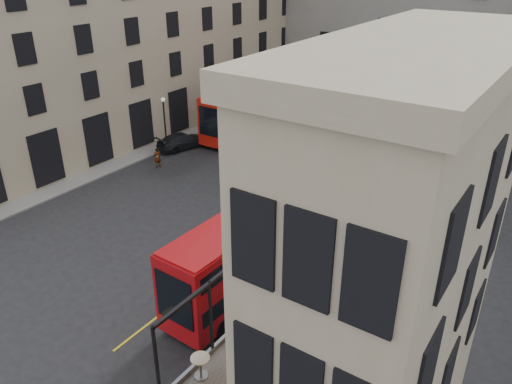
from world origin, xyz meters
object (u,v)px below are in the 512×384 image
Objects in this scene: bus_near at (252,245)px; pedestrian_d at (445,144)px; cyclist at (297,187)px; cafe_table_mid at (251,319)px; street_lamp_b at (355,107)px; cafe_chair_b at (299,357)px; pedestrian_c at (412,122)px; cafe_chair_d at (344,296)px; traffic_light_near at (284,202)px; pedestrian_a at (255,111)px; pedestrian_e at (157,158)px; bus_far at (248,107)px; cafe_table_far at (319,268)px; car_a at (317,162)px; bicycle at (287,174)px; pedestrian_b at (372,110)px; car_b at (396,150)px; car_c at (183,141)px; cafe_chair_c at (323,311)px; cafe_table_near at (200,364)px; street_lamp_a at (165,130)px; traffic_light_far at (249,107)px.

pedestrian_d is (3.12, 26.46, -1.76)m from bus_near.
cyclist is 2.27× the size of cafe_table_mid.
cafe_chair_b reaches higher than street_lamp_b.
cyclist is 20.04m from pedestrian_c.
bus_near is 8.35m from cafe_chair_d.
traffic_light_near is 2.24× the size of pedestrian_a.
traffic_light_near is at bearing 92.50° from pedestrian_e.
bus_far reaches higher than pedestrian_a.
cafe_table_far is at bearing -51.23° from traffic_light_near.
cafe_chair_b reaches higher than cyclist.
traffic_light_near is at bearing -89.81° from car_a.
bicycle is 0.91× the size of pedestrian_c.
bus_near reaches higher than pedestrian_b.
car_a is at bearing -117.36° from car_b.
car_c is 21.88m from pedestrian_b.
cafe_chair_c is at bearing -67.96° from street_lamp_b.
bus_near is 30.88m from pedestrian_c.
street_lamp_b is at bearing 111.17° from cafe_chair_b.
cafe_chair_b is (22.05, -28.24, 2.11)m from bus_far.
cafe_chair_c is at bearing 68.20° from cafe_table_near.
bicycle is 1.86× the size of cafe_chair_d.
street_lamp_a is 6.69× the size of cafe_chair_b.
street_lamp_b reaches higher than car_c.
pedestrian_d is at bearing 92.77° from cafe_table_near.
pedestrian_e is (-10.35, -4.32, 0.46)m from bicycle.
pedestrian_a is at bearing -166.93° from street_lamp_b.
cafe_chair_d is at bearing -48.17° from bus_far.
pedestrian_d is 34.54m from cafe_chair_b.
cyclist is 19.40m from cafe_chair_c.
car_b is at bearing -31.00° from cyclist.
cyclist is at bearing -3.31° from street_lamp_a.
cafe_table_mid is (21.16, -16.35, 4.23)m from pedestrian_e.
cafe_table_far is at bearing -31.41° from pedestrian_a.
street_lamp_a reaches higher than cafe_table_far.
pedestrian_d is at bearing 147.65° from pedestrian_e.
cyclist is (-3.45, 10.85, -1.77)m from bus_near.
pedestrian_b is at bearing 80.59° from car_a.
bicycle is (-5.86, 13.46, -2.22)m from bus_near.
cafe_table_far is at bearing -49.26° from bus_far.
cyclist is at bearing 84.71° from pedestrian_c.
cafe_table_mid reaches higher than street_lamp_b.
traffic_light_near is 25.08m from pedestrian_a.
bus_near reaches higher than pedestrian_e.
car_c is at bearing -71.85° from pedestrian_a.
pedestrian_a is (-1.66, 3.53, -1.58)m from traffic_light_far.
pedestrian_d is at bearing 35.66° from street_lamp_a.
traffic_light_near is at bearing 169.63° from car_c.
cyclist is at bearing 114.94° from cafe_table_mid.
bus_near is at bearing 76.38° from pedestrian_e.
cafe_table_far is at bearing 76.50° from pedestrian_e.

